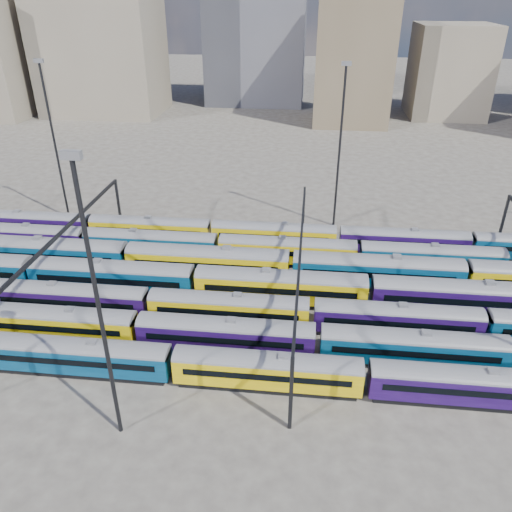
# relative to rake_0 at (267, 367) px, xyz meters

# --- Properties ---
(ground) EXTENTS (500.00, 500.00, 0.00)m
(ground) POSITION_rel_rake_0_xyz_m (-7.50, 15.00, -2.43)
(ground) COLOR #413C37
(ground) RESTS_ON ground
(rake_0) EXTENTS (94.06, 2.76, 4.63)m
(rake_0) POSITION_rel_rake_0_xyz_m (0.00, 0.00, 0.00)
(rake_0) COLOR black
(rake_0) RESTS_ON ground
(rake_1) EXTENTS (116.72, 2.85, 4.79)m
(rake_1) POSITION_rel_rake_0_xyz_m (-14.68, 5.00, 0.08)
(rake_1) COLOR black
(rake_1) RESTS_ON ground
(rake_2) EXTENTS (133.08, 2.78, 4.67)m
(rake_2) POSITION_rel_rake_0_xyz_m (-5.40, 10.00, 0.02)
(rake_2) COLOR black
(rake_2) RESTS_ON ground
(rake_3) EXTENTS (107.20, 3.14, 5.29)m
(rake_3) POSITION_rel_rake_0_xyz_m (0.28, 15.00, 0.35)
(rake_3) COLOR black
(rake_3) RESTS_ON ground
(rake_4) EXTENTS (133.08, 3.24, 5.47)m
(rake_4) POSITION_rel_rake_0_xyz_m (1.30, 20.00, 0.44)
(rake_4) COLOR black
(rake_4) RESTS_ON ground
(rake_5) EXTENTS (98.20, 2.88, 4.84)m
(rake_5) POSITION_rel_rake_0_xyz_m (-19.22, 25.00, 0.11)
(rake_5) COLOR black
(rake_5) RESTS_ON ground
(rake_6) EXTENTS (113.86, 2.78, 4.67)m
(rake_6) POSITION_rel_rake_0_xyz_m (-11.30, 30.00, 0.02)
(rake_6) COLOR black
(rake_6) RESTS_ON ground
(gantry_1) EXTENTS (0.35, 40.35, 8.03)m
(gantry_1) POSITION_rel_rake_0_xyz_m (-27.50, 15.00, 4.36)
(gantry_1) COLOR black
(gantry_1) RESTS_ON ground
(gantry_2) EXTENTS (0.35, 40.35, 8.03)m
(gantry_2) POSITION_rel_rake_0_xyz_m (2.50, 15.00, 4.36)
(gantry_2) COLOR black
(gantry_2) RESTS_ON ground
(mast_1) EXTENTS (1.40, 0.50, 25.60)m
(mast_1) POSITION_rel_rake_0_xyz_m (-37.50, 37.00, 11.54)
(mast_1) COLOR black
(mast_1) RESTS_ON ground
(mast_2) EXTENTS (1.40, 0.50, 25.60)m
(mast_2) POSITION_rel_rake_0_xyz_m (-12.50, -7.00, 11.54)
(mast_2) COLOR black
(mast_2) RESTS_ON ground
(mast_3) EXTENTS (1.40, 0.50, 25.60)m
(mast_3) POSITION_rel_rake_0_xyz_m (7.50, 39.00, 11.54)
(mast_3) COLOR black
(mast_3) RESTS_ON ground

